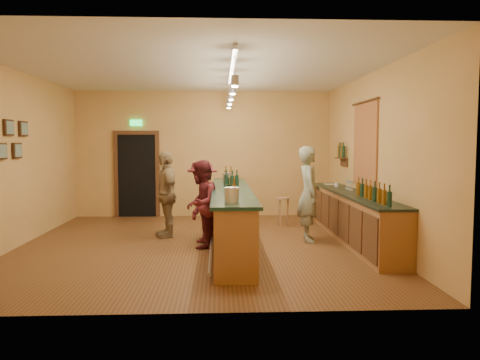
{
  "coord_description": "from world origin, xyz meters",
  "views": [
    {
      "loc": [
        0.4,
        -8.56,
        1.88
      ],
      "look_at": [
        0.79,
        0.2,
        1.19
      ],
      "focal_mm": 35.0,
      "sensor_mm": 36.0,
      "label": 1
    }
  ],
  "objects_px": {
    "customer_a": "(201,204)",
    "customer_c": "(202,201)",
    "tasting_bar": "(231,212)",
    "customer_b": "(166,194)",
    "back_counter": "(354,216)",
    "bar_stool": "(282,204)",
    "bartender": "(309,194)"
  },
  "relations": [
    {
      "from": "customer_a",
      "to": "customer_c",
      "type": "relative_size",
      "value": 1.01
    },
    {
      "from": "tasting_bar",
      "to": "customer_b",
      "type": "height_order",
      "value": "customer_b"
    },
    {
      "from": "back_counter",
      "to": "customer_c",
      "type": "xyz_separation_m",
      "value": [
        -2.89,
        0.16,
        0.29
      ]
    },
    {
      "from": "customer_c",
      "to": "bar_stool",
      "type": "height_order",
      "value": "customer_c"
    },
    {
      "from": "bartender",
      "to": "customer_b",
      "type": "distance_m",
      "value": 2.84
    },
    {
      "from": "bartender",
      "to": "bar_stool",
      "type": "bearing_deg",
      "value": 12.13
    },
    {
      "from": "tasting_bar",
      "to": "customer_b",
      "type": "distance_m",
      "value": 1.56
    },
    {
      "from": "back_counter",
      "to": "customer_a",
      "type": "relative_size",
      "value": 2.88
    },
    {
      "from": "bartender",
      "to": "bar_stool",
      "type": "distance_m",
      "value": 1.71
    },
    {
      "from": "tasting_bar",
      "to": "customer_c",
      "type": "height_order",
      "value": "customer_c"
    },
    {
      "from": "back_counter",
      "to": "customer_a",
      "type": "height_order",
      "value": "customer_a"
    },
    {
      "from": "back_counter",
      "to": "bar_stool",
      "type": "relative_size",
      "value": 6.93
    },
    {
      "from": "tasting_bar",
      "to": "customer_a",
      "type": "height_order",
      "value": "customer_a"
    },
    {
      "from": "back_counter",
      "to": "tasting_bar",
      "type": "bearing_deg",
      "value": -175.58
    },
    {
      "from": "customer_c",
      "to": "bar_stool",
      "type": "relative_size",
      "value": 2.38
    },
    {
      "from": "bar_stool",
      "to": "customer_a",
      "type": "bearing_deg",
      "value": -129.88
    },
    {
      "from": "tasting_bar",
      "to": "customer_b",
      "type": "bearing_deg",
      "value": 147.15
    },
    {
      "from": "back_counter",
      "to": "bartender",
      "type": "bearing_deg",
      "value": 173.94
    },
    {
      "from": "tasting_bar",
      "to": "customer_c",
      "type": "distance_m",
      "value": 0.67
    },
    {
      "from": "bartender",
      "to": "customer_c",
      "type": "distance_m",
      "value": 2.05
    },
    {
      "from": "back_counter",
      "to": "customer_a",
      "type": "bearing_deg",
      "value": -172.55
    },
    {
      "from": "bartender",
      "to": "customer_a",
      "type": "distance_m",
      "value": 2.1
    },
    {
      "from": "customer_a",
      "to": "bar_stool",
      "type": "xyz_separation_m",
      "value": [
        1.76,
        2.1,
        -0.28
      ]
    },
    {
      "from": "customer_c",
      "to": "bar_stool",
      "type": "xyz_separation_m",
      "value": [
        1.76,
        1.57,
        -0.27
      ]
    },
    {
      "from": "tasting_bar",
      "to": "customer_c",
      "type": "xyz_separation_m",
      "value": [
        -0.55,
        0.34,
        0.17
      ]
    },
    {
      "from": "back_counter",
      "to": "bar_stool",
      "type": "xyz_separation_m",
      "value": [
        -1.14,
        1.72,
        0.02
      ]
    },
    {
      "from": "back_counter",
      "to": "bartender",
      "type": "relative_size",
      "value": 2.49
    },
    {
      "from": "customer_b",
      "to": "customer_c",
      "type": "height_order",
      "value": "customer_b"
    },
    {
      "from": "bartender",
      "to": "bar_stool",
      "type": "height_order",
      "value": "bartender"
    },
    {
      "from": "customer_a",
      "to": "customer_c",
      "type": "xyz_separation_m",
      "value": [
        0.0,
        0.53,
        -0.01
      ]
    },
    {
      "from": "customer_a",
      "to": "customer_c",
      "type": "height_order",
      "value": "customer_a"
    },
    {
      "from": "back_counter",
      "to": "tasting_bar",
      "type": "xyz_separation_m",
      "value": [
        -2.35,
        -0.18,
        0.12
      ]
    }
  ]
}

